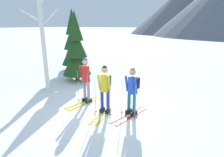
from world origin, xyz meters
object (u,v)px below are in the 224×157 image
Objects in this scene: skier_in_blue at (132,89)px; pine_tree_mid at (73,43)px; skier_in_yellow at (105,87)px; pine_tree_near at (76,50)px; skier_in_red at (86,79)px; birch_tree_tall at (42,29)px.

pine_tree_mid is at bearing 144.64° from skier_in_blue.
pine_tree_near reaches higher than skier_in_yellow.
pine_tree_near is (-2.19, 2.16, 0.70)m from skier_in_red.
birch_tree_tall is (-4.12, 0.19, 1.87)m from skier_in_blue.
skier_in_red is at bearing -45.82° from pine_tree_mid.
birch_tree_tall is (-3.26, 0.49, 1.84)m from skier_in_yellow.
pine_tree_near is at bearing 135.28° from skier_in_red.
skier_in_red reaches higher than skier_in_yellow.
pine_tree_mid is (-5.05, 4.50, 0.86)m from skier_in_yellow.
skier_in_blue is (1.94, -0.11, -0.06)m from skier_in_red.
skier_in_yellow is 0.42× the size of pine_tree_mid.
pine_tree_mid is at bearing 132.88° from pine_tree_near.
pine_tree_mid is 0.72× the size of birch_tree_tall.
skier_in_red is at bearing 176.66° from skier_in_blue.
skier_in_blue is at bearing 19.50° from skier_in_yellow.
skier_in_red reaches higher than skier_in_blue.
skier_in_red is 1.95m from skier_in_blue.
birch_tree_tall is (0.01, -2.09, 1.11)m from pine_tree_near.
pine_tree_mid is (-5.91, 4.19, 0.89)m from skier_in_blue.
skier_in_blue is 0.42× the size of pine_tree_mid.
pine_tree_near reaches higher than skier_in_blue.
skier_in_blue is 4.78m from pine_tree_near.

